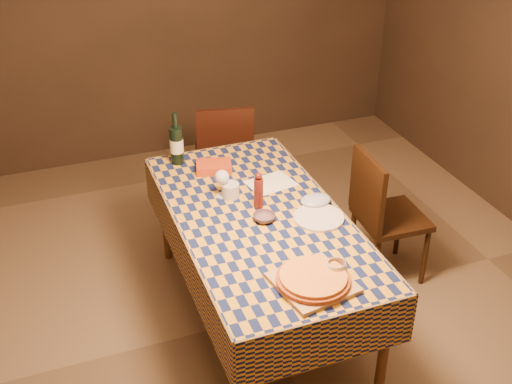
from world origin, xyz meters
The scene contains 16 objects.
room centered at (0.00, 0.00, 1.35)m, with size 5.00×5.10×2.70m.
dining_table centered at (0.00, 0.00, 0.69)m, with size 0.94×1.84×0.77m.
cutting_board centered at (0.03, -0.67, 0.78)m, with size 0.35×0.35×0.02m, color tan.
pizza centered at (0.03, -0.67, 0.81)m, with size 0.48×0.48×0.04m.
pepper_mill centered at (0.03, 0.09, 0.88)m, with size 0.07×0.07×0.23m.
bowl centered at (0.01, -0.06, 0.79)m, with size 0.13×0.13×0.04m, color #5B424C.
wine_glass centered at (-0.13, 0.28, 0.89)m, with size 0.09×0.09×0.17m.
wine_bottle centered at (-0.27, 0.79, 0.90)m, with size 0.11×0.11×0.35m.
deli_tub centered at (-0.09, 0.26, 0.81)m, with size 0.11×0.11×0.09m, color silver.
takeout_container centered at (-0.08, 0.60, 0.80)m, with size 0.22×0.16×0.06m, color #AF3A17.
white_plate centered at (0.31, -0.15, 0.78)m, with size 0.29×0.29×0.02m, color silver.
tumbler centered at (0.17, -0.64, 0.81)m, with size 0.10×0.10×0.08m, color silver.
flour_patch centered at (0.20, 0.32, 0.77)m, with size 0.28×0.21×0.00m, color white.
flour_bag centered at (0.36, 0.00, 0.80)m, with size 0.19×0.14×0.05m, color #9EAECB.
chair_far centered at (0.20, 1.27, 0.52)m, with size 0.50×0.51×0.93m.
chair_right centered at (0.90, 0.13, 0.52)m, with size 0.45×0.44×0.93m.
Camera 1 is at (-1.09, -2.88, 2.77)m, focal length 45.00 mm.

